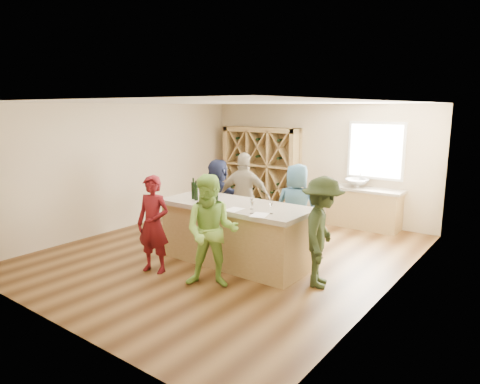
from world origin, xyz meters
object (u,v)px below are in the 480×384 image
Objects in this scene: wine_rack at (261,169)px; tasting_counter_base at (235,235)px; wine_bottle_c at (204,191)px; person_far_left at (218,196)px; wine_bottle_e at (216,194)px; sink at (357,183)px; person_server at (322,232)px; person_far_right at (296,208)px; person_near_right at (212,231)px; wine_bottle_d at (208,195)px; wine_bottle_a at (193,191)px; person_far_mid at (245,198)px; wine_bottle_b at (196,193)px; person_near_left at (153,224)px.

wine_rack is 0.85× the size of tasting_counter_base.
wine_rack reaches higher than wine_bottle_c.
person_far_left is at bearing -77.92° from wine_rack.
sink is at bearing 74.18° from wine_bottle_e.
person_far_right is at bearing 24.81° from person_server.
person_far_left is (-0.82, 1.39, -0.43)m from wine_bottle_c.
wine_bottle_d is at bearing 104.68° from person_near_right.
sink is 3.70m from tasting_counter_base.
wine_bottle_a is at bearing -113.15° from sink.
person_near_right is at bearing 93.12° from person_far_mid.
wine_bottle_e reaches higher than tasting_counter_base.
person_near_left is (-0.13, -0.92, -0.40)m from wine_bottle_b.
person_server is (2.25, 0.14, -0.39)m from wine_bottle_c.
person_far_mid reaches higher than sink.
person_server reaches higher than wine_bottle_c.
person_server is 3.31m from person_far_left.
wine_bottle_c is (1.34, -3.79, 0.15)m from wine_rack.
tasting_counter_base is 9.39× the size of wine_bottle_b.
wine_rack is 4.91m from person_near_left.
wine_bottle_a reaches higher than wine_bottle_d.
wine_bottle_d is (1.50, -3.88, 0.12)m from wine_rack.
person_far_left reaches higher than wine_bottle_b.
wine_bottle_c is at bearing 69.19° from person_far_mid.
wine_bottle_e is 0.19× the size of person_far_right.
person_near_right is (2.25, -4.66, -0.23)m from wine_rack.
wine_bottle_d is at bearing 78.04° from person_server.
wine_bottle_d is 1.35m from person_far_mid.
person_far_left reaches higher than wine_bottle_c.
person_far_mid reaches higher than person_near_right.
wine_bottle_b is 2.41m from person_server.
wine_bottle_d is at bearing -4.43° from wine_bottle_b.
sink is 4.98m from person_near_left.
person_near_right reaches higher than person_server.
tasting_counter_base is 1.42× the size of person_far_mid.
sink is 0.32× the size of person_server.
person_far_mid reaches higher than wine_bottle_b.
wine_bottle_a is 1.58m from person_far_left.
wine_rack is at bearing 117.76° from tasting_counter_base.
person_near_right is 1.02× the size of person_server.
wine_bottle_c is (-0.59, -0.14, 0.75)m from tasting_counter_base.
wine_bottle_b is at bearing -72.58° from wine_rack.
person_server is (0.88, -3.58, -0.16)m from sink.
person_near_left is at bearing 156.46° from person_near_right.
person_far_mid is (-0.90, 2.08, 0.05)m from person_near_right.
wine_bottle_a is (-0.82, -0.16, 0.73)m from tasting_counter_base.
wine_bottle_a is 0.19× the size of person_far_left.
sink is 0.30× the size of person_far_mid.
person_far_mid is at bearing 175.16° from person_far_left.
person_far_left is (-1.41, 1.25, 0.32)m from tasting_counter_base.
wine_bottle_d is 2.13m from person_server.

